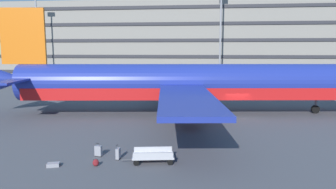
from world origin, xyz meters
TOP-DOWN VIEW (x-y plane):
  - ground_plane at (0.00, 0.00)m, footprint 600.00×600.00m
  - terminal_structure at (0.00, 49.68)m, footprint 175.86×21.20m
  - airliner at (-5.50, 1.07)m, footprint 43.82×35.54m
  - light_mast_far_left at (-40.10, 33.86)m, footprint 1.80×0.50m
  - light_mast_left at (-0.00, 33.86)m, footprint 1.80×0.50m
  - suitcase_scuffed at (-9.13, -14.27)m, footprint 0.24×0.48m
  - suitcase_upright at (-12.74, -15.95)m, footprint 0.83×0.63m
  - suitcase_red at (-10.59, -13.85)m, footprint 0.51×0.33m
  - backpack_teal at (-10.17, -15.63)m, footprint 0.44×0.38m
  - baggage_cart at (-6.79, -14.57)m, footprint 3.37×1.70m

SIDE VIEW (x-z plane):
  - ground_plane at x=0.00m, z-range 0.00..0.00m
  - suitcase_upright at x=-12.74m, z-range 0.00..0.22m
  - backpack_teal at x=-10.17m, z-range -0.03..0.46m
  - suitcase_red at x=-10.59m, z-range -0.08..0.85m
  - suitcase_scuffed at x=-9.13m, z-range -0.08..0.87m
  - baggage_cart at x=-6.79m, z-range 0.02..0.84m
  - airliner at x=-5.50m, z-range -2.42..9.08m
  - terminal_structure at x=0.00m, z-range 0.00..18.49m
  - light_mast_far_left at x=-40.10m, z-range 1.64..20.49m
  - light_mast_left at x=0.00m, z-range 1.68..22.82m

